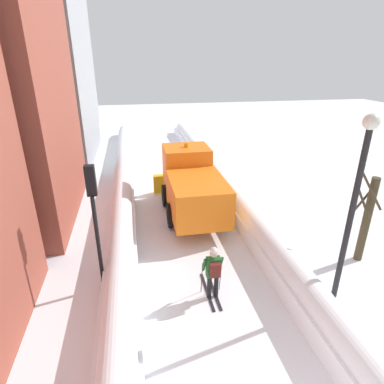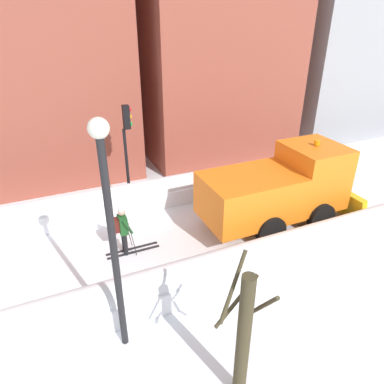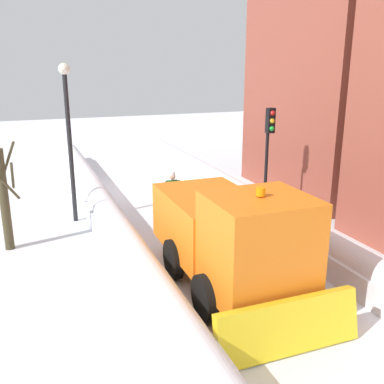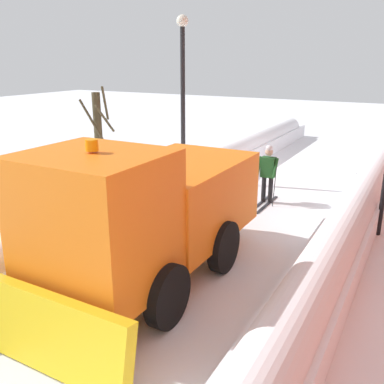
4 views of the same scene
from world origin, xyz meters
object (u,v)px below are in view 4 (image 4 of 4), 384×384
object	(u,v)px
street_lamp	(183,81)
plow_truck	(146,212)
skier	(268,171)
bare_tree_near	(99,137)

from	to	relation	value
street_lamp	plow_truck	bearing A→B (deg)	114.55
skier	plow_truck	bearing A→B (deg)	85.73
plow_truck	street_lamp	xyz separation A→B (m)	(3.09, -6.77, 2.08)
plow_truck	skier	xyz separation A→B (m)	(-0.44, -5.86, -0.48)
street_lamp	bare_tree_near	size ratio (longest dim) A/B	1.65
street_lamp	bare_tree_near	distance (m)	3.49
bare_tree_near	plow_truck	bearing A→B (deg)	137.70
street_lamp	bare_tree_near	bearing A→B (deg)	40.42
skier	street_lamp	size ratio (longest dim) A/B	0.32
street_lamp	skier	bearing A→B (deg)	165.48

